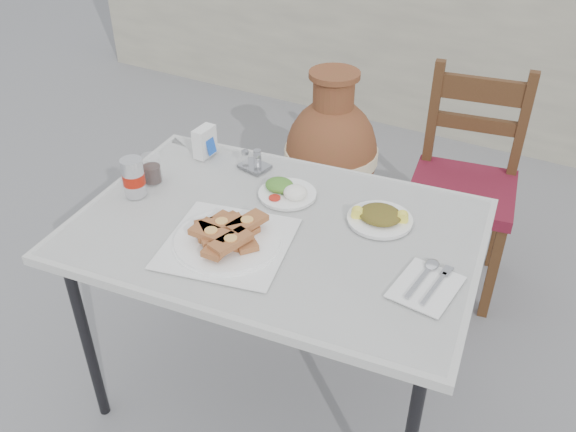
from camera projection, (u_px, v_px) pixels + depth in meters
The scene contains 13 objects.
ground at pixel (289, 405), 2.25m from camera, with size 80.00×80.00×0.00m, color slate.
cafe_table at pixel (276, 239), 1.92m from camera, with size 1.34×0.99×0.76m.
pide_plate at pixel (227, 234), 1.79m from camera, with size 0.43×0.43×0.07m.
salad_rice_plate at pixel (287, 191), 2.02m from camera, with size 0.19×0.19×0.05m.
salad_chopped_plate at pixel (380, 217), 1.89m from camera, with size 0.21×0.21×0.04m.
soda_can at pixel (134, 177), 2.00m from camera, with size 0.07×0.07×0.13m.
cola_glass at pixel (152, 170), 2.08m from camera, with size 0.07×0.07×0.10m.
napkin_holder at pixel (205, 142), 2.23m from camera, with size 0.06×0.09×0.11m.
condiment_caddy at pixel (254, 162), 2.16m from camera, with size 0.11×0.10×0.07m.
cutlery_napkin at pixel (427, 283), 1.66m from camera, with size 0.17×0.22×0.01m.
chair at pixel (464, 183), 2.59m from camera, with size 0.49×0.49×0.97m.
terracotta_urn at pixel (331, 155), 3.04m from camera, with size 0.47×0.47×0.81m.
back_wall at pixel (490, 47), 3.70m from camera, with size 6.00×0.25×1.20m, color #AAA58D.
Camera 1 is at (0.71, -1.27, 1.85)m, focal length 38.00 mm.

